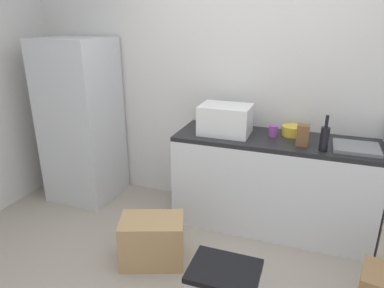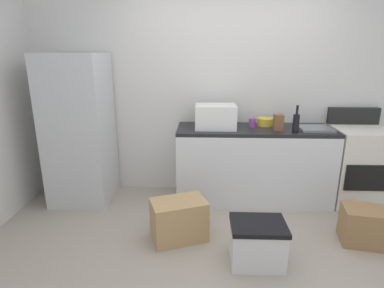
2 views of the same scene
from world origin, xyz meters
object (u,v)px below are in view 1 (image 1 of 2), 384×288
Objects in this scene: wine_bottle at (325,138)px; knife_block at (303,135)px; refrigerator at (82,121)px; coffee_mug at (273,131)px; microwave at (225,119)px; cardboard_box_small at (152,241)px; mixing_bowl at (292,131)px.

wine_bottle is 0.19m from knife_block.
refrigerator is 2.03m from coffee_mug.
knife_block is at bearing -1.51° from refrigerator.
refrigerator is at bearing 176.69° from wine_bottle.
microwave is at bearing -170.90° from coffee_mug.
refrigerator reaches higher than wine_bottle.
refrigerator reaches higher than knife_block.
wine_bottle is 1.63m from cardboard_box_small.
coffee_mug is at bearing -152.51° from mixing_bowl.
mixing_bowl is at bearing 129.79° from wine_bottle.
wine_bottle reaches higher than cardboard_box_small.
coffee_mug reaches higher than cardboard_box_small.
microwave is 4.60× the size of coffee_mug.
mixing_bowl is (-0.10, 0.24, -0.04)m from knife_block.
refrigerator is 2.46m from wine_bottle.
cardboard_box_small is at bearing -34.29° from refrigerator.
knife_block is (0.70, -0.09, -0.05)m from microwave.
knife_block is (2.28, -0.06, 0.12)m from refrigerator.
refrigerator is 2.29m from knife_block.
microwave is 0.88m from wine_bottle.
cardboard_box_small is at bearing -143.86° from knife_block.
wine_bottle is 1.58× the size of mixing_bowl.
wine_bottle is at bearing 29.36° from cardboard_box_small.
knife_block is (-0.17, 0.08, -0.02)m from wine_bottle.
wine_bottle is at bearing -11.15° from microwave.
microwave is 0.70m from knife_block.
cardboard_box_small is (-0.80, -0.93, -0.75)m from coffee_mug.
microwave is 0.45m from coffee_mug.
wine_bottle is (0.87, -0.17, -0.03)m from microwave.
refrigerator is 1.60m from microwave.
refrigerator is 5.79× the size of wine_bottle.
mixing_bowl is (0.16, 0.08, -0.00)m from coffee_mug.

